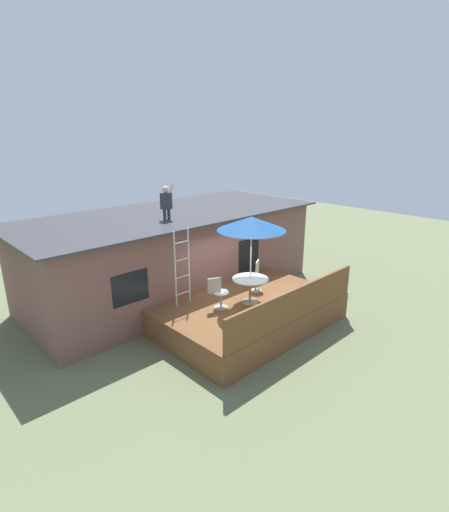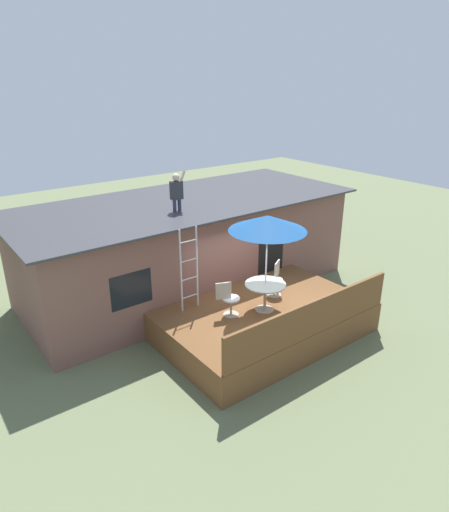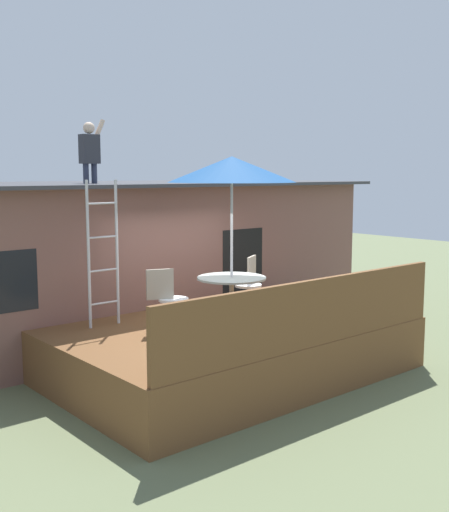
# 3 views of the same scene
# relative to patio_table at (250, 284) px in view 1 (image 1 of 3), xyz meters

# --- Properties ---
(ground_plane) EXTENTS (40.00, 40.00, 0.00)m
(ground_plane) POSITION_rel_patio_table_xyz_m (0.07, 0.12, -1.39)
(ground_plane) COLOR #66704C
(house) EXTENTS (10.50, 4.50, 2.92)m
(house) POSITION_rel_patio_table_xyz_m (0.07, 3.72, 0.08)
(house) COLOR brown
(house) RESTS_ON ground
(deck) EXTENTS (5.30, 3.48, 0.80)m
(deck) POSITION_rel_patio_table_xyz_m (0.07, 0.12, -0.99)
(deck) COLOR brown
(deck) RESTS_ON ground
(deck_railing) EXTENTS (5.20, 0.08, 0.90)m
(deck_railing) POSITION_rel_patio_table_xyz_m (0.07, -1.56, -0.14)
(deck_railing) COLOR brown
(deck_railing) RESTS_ON deck
(patio_table) EXTENTS (1.04, 1.04, 0.74)m
(patio_table) POSITION_rel_patio_table_xyz_m (0.00, 0.00, 0.00)
(patio_table) COLOR #A59E8C
(patio_table) RESTS_ON deck
(patio_umbrella) EXTENTS (1.90, 1.90, 2.54)m
(patio_umbrella) POSITION_rel_patio_table_xyz_m (0.00, 0.00, 1.76)
(patio_umbrella) COLOR silver
(patio_umbrella) RESTS_ON deck
(step_ladder) EXTENTS (0.52, 0.04, 2.20)m
(step_ladder) POSITION_rel_patio_table_xyz_m (-1.47, 1.24, 0.51)
(step_ladder) COLOR silver
(step_ladder) RESTS_ON deck
(person_figure) EXTENTS (0.47, 0.20, 1.11)m
(person_figure) POSITION_rel_patio_table_xyz_m (-0.76, 2.87, 2.14)
(person_figure) COLOR #33384C
(person_figure) RESTS_ON house
(patio_chair_left) EXTENTS (0.60, 0.44, 0.92)m
(patio_chair_left) POSITION_rel_patio_table_xyz_m (-0.91, 0.35, -0.13)
(patio_chair_left) COLOR #A59E8C
(patio_chair_left) RESTS_ON deck
(patio_chair_right) EXTENTS (0.57, 0.45, 0.92)m
(patio_chair_right) POSITION_rel_patio_table_xyz_m (0.84, 0.51, -0.13)
(patio_chair_right) COLOR #A59E8C
(patio_chair_right) RESTS_ON deck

